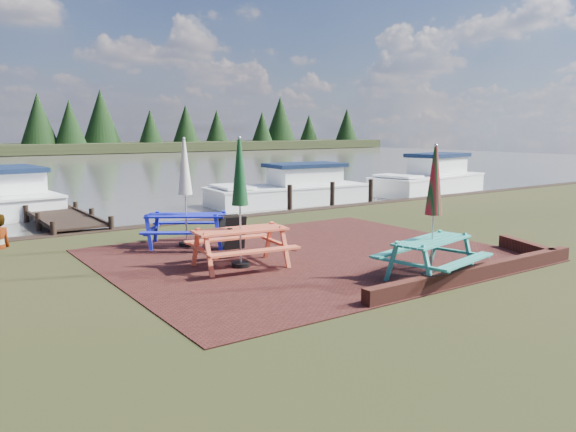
% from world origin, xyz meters
% --- Properties ---
extents(ground, '(120.00, 120.00, 0.00)m').
position_xyz_m(ground, '(0.00, 0.00, 0.00)').
color(ground, black).
rests_on(ground, ground).
extents(paving, '(9.00, 7.50, 0.02)m').
position_xyz_m(paving, '(0.00, 1.00, 0.01)').
color(paving, '#371411').
rests_on(paving, ground).
extents(brick_wall, '(6.21, 1.79, 0.30)m').
position_xyz_m(brick_wall, '(2.15, -2.42, 0.15)').
color(brick_wall, '#4C1E16').
rests_on(brick_wall, ground).
extents(water, '(120.00, 60.00, 0.02)m').
position_xyz_m(water, '(0.00, 37.00, 0.00)').
color(water, '#4D4942').
rests_on(water, ground).
extents(picnic_table_teal, '(2.18, 2.02, 2.60)m').
position_xyz_m(picnic_table_teal, '(0.79, -1.99, 0.91)').
color(picnic_table_teal, teal).
rests_on(picnic_table_teal, ground).
extents(picnic_table_red, '(2.16, 1.97, 2.73)m').
position_xyz_m(picnic_table_red, '(-1.84, 0.92, 0.96)').
color(picnic_table_red, '#E15A39').
rests_on(picnic_table_red, ground).
extents(picnic_table_blue, '(2.56, 2.50, 2.68)m').
position_xyz_m(picnic_table_blue, '(-1.89, 3.55, 0.94)').
color(picnic_table_blue, '#191FBF').
rests_on(picnic_table_blue, ground).
extents(chalkboard, '(0.54, 0.56, 0.84)m').
position_xyz_m(chalkboard, '(-1.12, 2.58, 0.43)').
color(chalkboard, black).
rests_on(chalkboard, ground).
extents(jetty, '(1.76, 9.08, 1.00)m').
position_xyz_m(jetty, '(-3.50, 11.28, 0.11)').
color(jetty, black).
rests_on(jetty, ground).
extents(boat_jetty, '(2.81, 6.72, 1.90)m').
position_xyz_m(boat_jetty, '(-4.28, 14.14, 0.37)').
color(boat_jetty, white).
rests_on(boat_jetty, ground).
extents(boat_near, '(6.99, 2.95, 1.84)m').
position_xyz_m(boat_near, '(5.71, 9.83, 0.36)').
color(boat_near, white).
rests_on(boat_near, ground).
extents(boat_far, '(7.05, 3.45, 2.11)m').
position_xyz_m(boat_far, '(13.56, 9.28, 0.43)').
color(boat_far, white).
rests_on(boat_far, ground).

